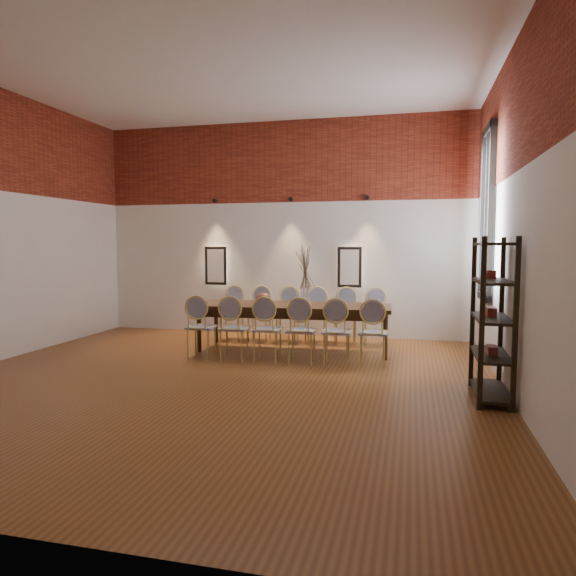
% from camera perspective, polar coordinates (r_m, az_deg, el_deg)
% --- Properties ---
extents(floor, '(7.00, 7.00, 0.02)m').
position_cam_1_polar(floor, '(6.62, -8.32, -10.28)').
color(floor, brown).
rests_on(floor, ground).
extents(ceiling, '(7.00, 7.00, 0.02)m').
position_cam_1_polar(ceiling, '(6.79, -8.78, 24.56)').
color(ceiling, silver).
rests_on(ceiling, ground).
extents(wall_back, '(7.00, 0.10, 4.00)m').
position_cam_1_polar(wall_back, '(9.78, -0.65, 6.54)').
color(wall_back, silver).
rests_on(wall_back, ground).
extents(wall_right, '(0.10, 7.00, 4.00)m').
position_cam_1_polar(wall_right, '(6.04, 24.72, 7.12)').
color(wall_right, silver).
rests_on(wall_right, ground).
extents(brick_band_back, '(7.00, 0.02, 1.50)m').
position_cam_1_polar(brick_band_back, '(9.83, -0.76, 13.86)').
color(brick_band_back, maroon).
rests_on(brick_band_back, ground).
extents(brick_band_right, '(0.02, 7.00, 1.50)m').
position_cam_1_polar(brick_band_right, '(6.22, 24.49, 18.73)').
color(brick_band_right, maroon).
rests_on(brick_band_right, ground).
extents(niche_left, '(0.36, 0.06, 0.66)m').
position_cam_1_polar(niche_left, '(10.09, -7.96, 2.47)').
color(niche_left, '#FFEAC6').
rests_on(niche_left, wall_back).
extents(niche_right, '(0.36, 0.06, 0.66)m').
position_cam_1_polar(niche_right, '(9.45, 6.88, 2.32)').
color(niche_right, '#FFEAC6').
rests_on(niche_right, wall_back).
extents(spot_fixture_left, '(0.08, 0.10, 0.08)m').
position_cam_1_polar(spot_fixture_left, '(10.09, -8.11, 9.57)').
color(spot_fixture_left, black).
rests_on(spot_fixture_left, wall_back).
extents(spot_fixture_mid, '(0.08, 0.10, 0.08)m').
position_cam_1_polar(spot_fixture_mid, '(9.64, 0.33, 9.84)').
color(spot_fixture_mid, black).
rests_on(spot_fixture_mid, wall_back).
extents(spot_fixture_right, '(0.08, 0.10, 0.08)m').
position_cam_1_polar(spot_fixture_right, '(9.42, 8.78, 9.90)').
color(spot_fixture_right, black).
rests_on(spot_fixture_right, wall_back).
extents(window_glass, '(0.02, 0.78, 2.38)m').
position_cam_1_polar(window_glass, '(8.01, 21.35, 7.65)').
color(window_glass, silver).
rests_on(window_glass, wall_right).
extents(window_frame, '(0.08, 0.90, 2.50)m').
position_cam_1_polar(window_frame, '(8.01, 21.21, 7.66)').
color(window_frame, black).
rests_on(window_frame, wall_right).
extents(window_mullion, '(0.06, 0.06, 2.40)m').
position_cam_1_polar(window_mullion, '(8.01, 21.21, 7.66)').
color(window_mullion, black).
rests_on(window_mullion, wall_right).
extents(dining_table, '(3.12, 1.13, 0.75)m').
position_cam_1_polar(dining_table, '(8.30, 0.65, -4.42)').
color(dining_table, '#351C0B').
rests_on(dining_table, floor).
extents(chair_near_a, '(0.46, 0.46, 0.94)m').
position_cam_1_polar(chair_near_a, '(7.89, -9.59, -4.28)').
color(chair_near_a, tan).
rests_on(chair_near_a, floor).
extents(chair_near_b, '(0.46, 0.46, 0.94)m').
position_cam_1_polar(chair_near_b, '(7.72, -6.02, -4.43)').
color(chair_near_b, tan).
rests_on(chair_near_b, floor).
extents(chair_near_c, '(0.46, 0.46, 0.94)m').
position_cam_1_polar(chair_near_c, '(7.59, -2.30, -4.57)').
color(chair_near_c, tan).
rests_on(chair_near_c, floor).
extents(chair_near_d, '(0.46, 0.46, 0.94)m').
position_cam_1_polar(chair_near_d, '(7.49, 1.53, -4.70)').
color(chair_near_d, tan).
rests_on(chair_near_d, floor).
extents(chair_near_e, '(0.46, 0.46, 0.94)m').
position_cam_1_polar(chair_near_e, '(7.43, 5.44, -4.80)').
color(chair_near_e, tan).
rests_on(chair_near_e, floor).
extents(chair_near_f, '(0.46, 0.46, 0.94)m').
position_cam_1_polar(chair_near_f, '(7.40, 9.41, -4.89)').
color(chair_near_f, tan).
rests_on(chair_near_f, floor).
extents(chair_far_a, '(0.46, 0.46, 0.94)m').
position_cam_1_polar(chair_far_a, '(9.34, -6.26, -2.82)').
color(chair_far_a, tan).
rests_on(chair_far_a, floor).
extents(chair_far_b, '(0.46, 0.46, 0.94)m').
position_cam_1_polar(chair_far_b, '(9.20, -3.21, -2.91)').
color(chair_far_b, tan).
rests_on(chair_far_b, floor).
extents(chair_far_c, '(0.46, 0.46, 0.94)m').
position_cam_1_polar(chair_far_c, '(9.09, -0.07, -3.00)').
color(chair_far_c, tan).
rests_on(chair_far_c, floor).
extents(chair_far_d, '(0.46, 0.46, 0.94)m').
position_cam_1_polar(chair_far_d, '(9.01, 3.14, -3.08)').
color(chair_far_d, tan).
rests_on(chair_far_d, floor).
extents(chair_far_e, '(0.46, 0.46, 0.94)m').
position_cam_1_polar(chair_far_e, '(8.95, 6.39, -3.15)').
color(chair_far_e, tan).
rests_on(chair_far_e, floor).
extents(chair_far_f, '(0.46, 0.46, 0.94)m').
position_cam_1_polar(chair_far_f, '(8.93, 9.67, -3.22)').
color(chair_far_f, tan).
rests_on(chair_far_f, floor).
extents(vase, '(0.14, 0.14, 0.30)m').
position_cam_1_polar(vase, '(8.20, 1.93, -0.83)').
color(vase, silver).
rests_on(vase, dining_table).
extents(dried_branches, '(0.50, 0.50, 0.70)m').
position_cam_1_polar(dried_branches, '(8.17, 1.93, 2.31)').
color(dried_branches, brown).
rests_on(dried_branches, vase).
extents(bowl, '(0.24, 0.24, 0.18)m').
position_cam_1_polar(bowl, '(8.29, -2.72, -1.19)').
color(bowl, brown).
rests_on(bowl, dining_table).
extents(book, '(0.27, 0.19, 0.03)m').
position_cam_1_polar(book, '(8.37, 1.45, -1.65)').
color(book, '#8C1751').
rests_on(book, dining_table).
extents(shelving_rack, '(0.39, 1.00, 1.80)m').
position_cam_1_polar(shelving_rack, '(6.12, 21.74, -3.14)').
color(shelving_rack, black).
rests_on(shelving_rack, floor).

